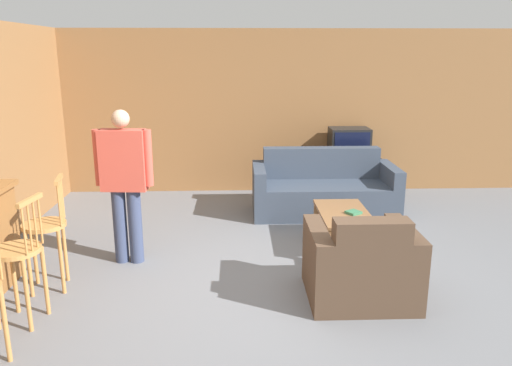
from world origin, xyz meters
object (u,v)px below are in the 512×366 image
tv (349,143)px  book_on_table (353,212)px  bar_chair_far (47,232)px  coffee_table (344,217)px  person_by_window (125,179)px  bar_chair_mid (19,258)px  couch_far (324,191)px  tv_unit (347,176)px  armchair_near (361,267)px

tv → book_on_table: size_ratio=3.06×
bar_chair_far → coffee_table: size_ratio=1.05×
tv → person_by_window: 3.93m
coffee_table → tv: bearing=76.8°
book_on_table → bar_chair_mid: bearing=-154.4°
couch_far → tv_unit: bearing=59.4°
couch_far → armchair_near: couch_far is taller
bar_chair_mid → bar_chair_far: 0.63m
person_by_window → coffee_table: bearing=7.4°
couch_far → bar_chair_far: bearing=-143.1°
tv → book_on_table: bearing=-100.7°
bar_chair_far → tv: bearing=41.7°
person_by_window → armchair_near: bearing=-22.0°
bar_chair_far → couch_far: (3.05, 2.29, -0.27)m
tv → armchair_near: bearing=-100.1°
couch_far → coffee_table: couch_far is taller
tv_unit → tv: (0.00, -0.00, 0.54)m
bar_chair_far → person_by_window: size_ratio=0.66×
armchair_near → book_on_table: armchair_near is taller
coffee_table → tv_unit: bearing=76.8°
bar_chair_mid → bar_chair_far: size_ratio=1.00×
bar_chair_far → armchair_near: 2.99m
bar_chair_mid → couch_far: bar_chair_mid is taller
book_on_table → person_by_window: 2.59m
bar_chair_mid → book_on_table: bearing=25.6°
bar_chair_mid → book_on_table: 3.50m
bar_chair_mid → person_by_window: (0.62, 1.26, 0.36)m
coffee_table → person_by_window: 2.52m
tv_unit → tv: 0.54m
couch_far → person_by_window: (-2.42, -1.66, 0.62)m
armchair_near → book_on_table: 1.22m
couch_far → tv: tv is taller
armchair_near → bar_chair_far: bearing=173.9°
bar_chair_mid → armchair_near: bar_chair_mid is taller
bar_chair_mid → person_by_window: size_ratio=0.66×
couch_far → person_by_window: size_ratio=1.21×
person_by_window → book_on_table: bearing=5.8°
bar_chair_mid → person_by_window: bearing=63.6°
bar_chair_mid → couch_far: bearing=43.8°
couch_far → book_on_table: couch_far is taller
tv_unit → person_by_window: size_ratio=0.63×
couch_far → book_on_table: (0.11, -1.41, 0.14)m
tv → bar_chair_mid: bearing=-133.1°
bar_chair_mid → tv: (3.59, 3.83, 0.26)m
tv_unit → person_by_window: 3.98m
bar_chair_far → tv: size_ratio=1.79×
bar_chair_mid → tv_unit: bearing=46.9°
couch_far → armchair_near: size_ratio=2.07×
bar_chair_mid → tv: bearing=46.9°
coffee_table → tv_unit: 2.33m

